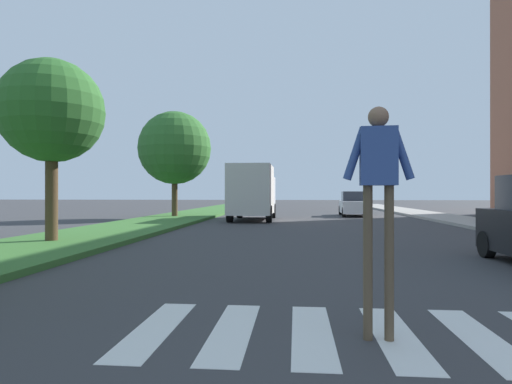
{
  "coord_description": "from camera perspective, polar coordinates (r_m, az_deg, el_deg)",
  "views": [
    {
      "loc": [
        -0.63,
        2.79,
        1.57
      ],
      "look_at": [
        -2.0,
        17.74,
        1.6
      ],
      "focal_mm": 30.61,
      "sensor_mm": 36.0,
      "label": 1
    }
  ],
  "objects": [
    {
      "name": "ground_plane",
      "position": [
        27.26,
        6.55,
        -3.42
      ],
      "size": [
        140.0,
        140.0,
        0.0
      ],
      "primitive_type": "plane",
      "color": "#38383A"
    },
    {
      "name": "pedestrian_performer",
      "position": [
        4.83,
        15.7,
        0.98
      ],
      "size": [
        0.75,
        0.27,
        2.49
      ],
      "color": "brown",
      "rests_on": "ground_plane"
    },
    {
      "name": "traffic_light_gantry",
      "position": [
        7.68,
        -20.61,
        20.85
      ],
      "size": [
        7.85,
        0.3,
        6.0
      ],
      "color": "gold",
      "rests_on": "median_strip"
    },
    {
      "name": "tree_far",
      "position": [
        27.49,
        -10.58,
        5.66
      ],
      "size": [
        4.48,
        4.48,
        6.44
      ],
      "color": "#4C3823",
      "rests_on": "median_strip"
    },
    {
      "name": "tree_mid",
      "position": [
        14.63,
        -25.14,
        9.47
      ],
      "size": [
        3.09,
        3.09,
        5.43
      ],
      "color": "#4C3823",
      "rests_on": "median_strip"
    },
    {
      "name": "truck_box_delivery",
      "position": [
        25.12,
        -0.41,
        0.03
      ],
      "size": [
        2.4,
        6.2,
        3.1
      ],
      "color": "silver",
      "rests_on": "ground_plane"
    },
    {
      "name": "median_strip",
      "position": [
        26.23,
        -10.49,
        -3.38
      ],
      "size": [
        4.03,
        64.0,
        0.15
      ],
      "primitive_type": "cube",
      "color": "#386B2D",
      "rests_on": "ground_plane"
    },
    {
      "name": "sidewalk_right",
      "position": [
        26.81,
        24.88,
        -3.3
      ],
      "size": [
        3.0,
        64.0,
        0.15
      ],
      "primitive_type": "cube",
      "color": "#9E9991",
      "rests_on": "ground_plane"
    },
    {
      "name": "crosswalk",
      "position": [
        5.2,
        12.54,
        -17.62
      ],
      "size": [
        4.95,
        2.2,
        0.01
      ],
      "color": "silver",
      "rests_on": "ground_plane"
    },
    {
      "name": "sedan_midblock",
      "position": [
        30.39,
        12.7,
        -1.61
      ],
      "size": [
        2.0,
        4.38,
        1.67
      ],
      "color": "silver",
      "rests_on": "ground_plane"
    }
  ]
}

